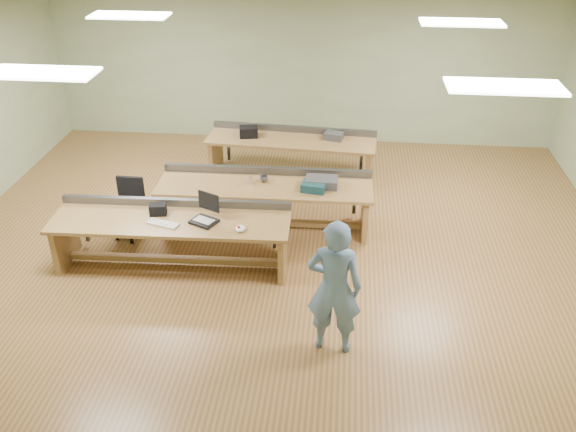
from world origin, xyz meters
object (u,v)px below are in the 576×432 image
object	(u,v)px
parts_bin_grey	(322,182)
workbench_mid	(265,194)
task_chair	(130,215)
parts_bin_teal	(314,187)
person	(334,288)
mug	(264,179)
workbench_front	(172,230)
camera_bag	(158,209)
laptop_base	(204,221)
workbench_back	(291,148)
drinks_can	(250,180)

from	to	relation	value
parts_bin_grey	workbench_mid	bearing A→B (deg)	-179.11
task_chair	parts_bin_teal	distance (m)	2.83
person	parts_bin_teal	world-z (taller)	person
person	mug	distance (m)	3.00
workbench_front	mug	distance (m)	1.69
camera_bag	mug	size ratio (longest dim) A/B	1.86
workbench_mid	laptop_base	xyz separation A→B (m)	(-0.67, -1.24, 0.20)
workbench_back	parts_bin_grey	bearing A→B (deg)	-66.75
mug	laptop_base	bearing A→B (deg)	-116.39
workbench_mid	laptop_base	bearing A→B (deg)	-119.46
drinks_can	camera_bag	bearing A→B (deg)	-136.82
task_chair	mug	size ratio (longest dim) A/B	7.38
task_chair	person	bearing A→B (deg)	-33.68
camera_bag	parts_bin_teal	distance (m)	2.31
workbench_front	laptop_base	world-z (taller)	workbench_front
workbench_back	drinks_can	world-z (taller)	drinks_can
camera_bag	mug	world-z (taller)	camera_bag
workbench_front	workbench_mid	xyz separation A→B (m)	(1.16, 1.17, -0.00)
parts_bin_teal	drinks_can	bearing A→B (deg)	172.83
workbench_front	parts_bin_grey	size ratio (longest dim) A/B	6.86
parts_bin_grey	mug	size ratio (longest dim) A/B	3.92
laptop_base	drinks_can	world-z (taller)	drinks_can
person	task_chair	distance (m)	3.91
mug	parts_bin_teal	bearing A→B (deg)	-15.35
parts_bin_teal	parts_bin_grey	size ratio (longest dim) A/B	0.73
laptop_base	camera_bag	bearing A→B (deg)	-167.44
workbench_back	laptop_base	size ratio (longest dim) A/B	9.04
workbench_mid	person	world-z (taller)	person
camera_bag	parts_bin_teal	size ratio (longest dim) A/B	0.65
parts_bin_grey	laptop_base	bearing A→B (deg)	-140.87
workbench_front	task_chair	xyz separation A→B (m)	(-0.87, 0.72, -0.23)
workbench_front	parts_bin_teal	world-z (taller)	parts_bin_teal
workbench_back	drinks_can	distance (m)	1.90
workbench_front	workbench_mid	size ratio (longest dim) A/B	1.01
workbench_mid	workbench_back	bearing A→B (deg)	81.73
person	laptop_base	xyz separation A→B (m)	(-1.81, 1.46, -0.09)
workbench_mid	mug	distance (m)	0.25
workbench_back	task_chair	xyz separation A→B (m)	(-2.26, -2.26, -0.23)
person	parts_bin_teal	size ratio (longest dim) A/B	4.87
person	workbench_mid	bearing A→B (deg)	-62.62
workbench_mid	workbench_front	bearing A→B (deg)	-135.66
workbench_back	mug	xyz separation A→B (m)	(-0.26, -1.74, 0.24)
workbench_mid	person	xyz separation A→B (m)	(1.14, -2.69, 0.30)
mug	drinks_can	xyz separation A→B (m)	(-0.20, -0.09, 0.01)
mug	drinks_can	distance (m)	0.22
parts_bin_grey	mug	world-z (taller)	parts_bin_grey
laptop_base	mug	world-z (taller)	mug
parts_bin_teal	parts_bin_grey	bearing A→B (deg)	55.05
workbench_mid	mug	world-z (taller)	workbench_mid
parts_bin_grey	parts_bin_teal	bearing A→B (deg)	-124.95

